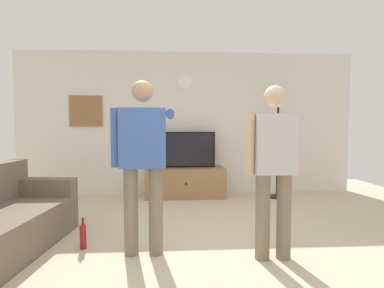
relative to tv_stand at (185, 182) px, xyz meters
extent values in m
plane|color=beige|center=(0.05, -2.60, -0.27)|extent=(8.40, 8.40, 0.00)
cube|color=silver|center=(0.05, 0.35, 1.08)|extent=(6.40, 0.10, 2.70)
cube|color=#997047|center=(0.00, 0.00, 0.00)|extent=(1.43, 0.55, 0.54)
sphere|color=black|center=(0.00, -0.29, 0.03)|extent=(0.04, 0.04, 0.04)
cube|color=black|center=(0.00, 0.05, 0.60)|extent=(1.09, 0.06, 0.66)
cube|color=black|center=(0.00, 0.02, 0.60)|extent=(1.03, 0.01, 0.60)
cylinder|color=white|center=(0.00, 0.29, 1.88)|extent=(0.28, 0.03, 0.28)
cube|color=olive|center=(-1.85, 0.30, 1.31)|extent=(0.61, 0.04, 0.58)
cylinder|color=black|center=(1.66, -0.17, -0.25)|extent=(0.32, 0.32, 0.03)
cylinder|color=black|center=(1.66, -0.17, 0.63)|extent=(0.04, 0.04, 1.74)
cone|color=black|center=(1.66, -0.17, 1.57)|extent=(0.28, 0.28, 0.14)
cylinder|color=#7A6B56|center=(-0.65, -2.51, 0.17)|extent=(0.14, 0.14, 0.88)
cylinder|color=#7A6B56|center=(-0.40, -2.51, 0.17)|extent=(0.14, 0.14, 0.88)
cube|color=#3F60AD|center=(-0.52, -2.51, 0.91)|extent=(0.45, 0.22, 0.59)
sphere|color=tan|center=(-0.52, -2.51, 1.37)|extent=(0.21, 0.21, 0.21)
cylinder|color=#3F60AD|center=(-0.79, -2.51, 0.91)|extent=(0.09, 0.09, 0.58)
cylinder|color=#3F60AD|center=(-0.26, -2.22, 1.15)|extent=(0.09, 0.58, 0.09)
cube|color=white|center=(-0.26, -1.90, 1.15)|extent=(0.04, 0.12, 0.04)
cylinder|color=#7A6B56|center=(0.64, -2.69, 0.15)|extent=(0.14, 0.14, 0.83)
cylinder|color=#7A6B56|center=(0.85, -2.69, 0.15)|extent=(0.14, 0.14, 0.83)
cube|color=#B7B7B7|center=(0.74, -2.69, 0.85)|extent=(0.38, 0.22, 0.57)
sphere|color=tan|center=(0.74, -2.69, 1.31)|extent=(0.21, 0.21, 0.21)
cylinder|color=tan|center=(0.51, -2.69, 0.85)|extent=(0.09, 0.09, 0.58)
cylinder|color=#B7B7B7|center=(0.98, -2.40, 1.09)|extent=(0.09, 0.58, 0.09)
cube|color=white|center=(0.98, -2.08, 1.09)|extent=(0.04, 0.12, 0.04)
cube|color=#6B5B4C|center=(-1.97, -2.44, -0.06)|extent=(1.03, 1.88, 0.42)
cube|color=#6B5B4C|center=(-1.88, -1.64, 0.26)|extent=(0.87, 0.29, 0.22)
cylinder|color=maroon|center=(-1.18, -2.34, -0.14)|extent=(0.07, 0.07, 0.26)
cylinder|color=#4C2814|center=(-1.18, -2.34, 0.03)|extent=(0.02, 0.02, 0.07)
camera|label=1|loc=(-0.23, -5.56, 1.02)|focal=28.67mm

